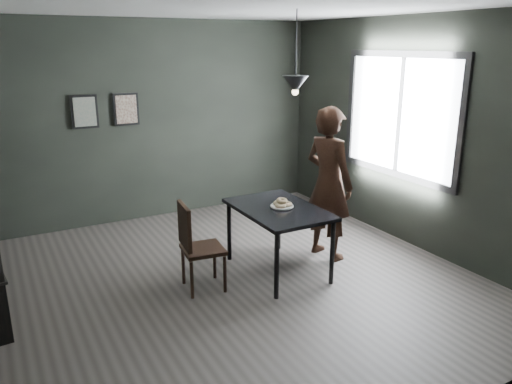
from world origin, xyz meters
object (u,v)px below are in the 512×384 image
cafe_table (278,214)px  white_plate (282,207)px  pendant_lamp (295,84)px  woman (329,184)px  wood_chair (195,242)px

cafe_table → white_plate: (0.04, -0.01, 0.08)m
pendant_lamp → woman: bearing=-1.0°
wood_chair → pendant_lamp: pendant_lamp is taller
wood_chair → pendant_lamp: (1.22, 0.07, 1.52)m
white_plate → wood_chair: (-1.01, 0.04, -0.22)m
white_plate → pendant_lamp: bearing=27.3°
wood_chair → pendant_lamp: bearing=9.9°
white_plate → woman: woman is taller
white_plate → pendant_lamp: (0.21, 0.11, 1.29)m
cafe_table → woman: (0.74, 0.09, 0.23)m
cafe_table → woman: size_ratio=0.67×
woman → wood_chair: bearing=80.0°
cafe_table → wood_chair: size_ratio=1.28×
white_plate → woman: 0.72m
pendant_lamp → wood_chair: bearing=-176.7°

